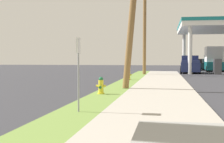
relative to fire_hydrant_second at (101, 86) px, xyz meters
name	(u,v)px	position (x,y,z in m)	size (l,w,h in m)	color
fire_hydrant_second	(101,86)	(0.00, 0.00, 0.00)	(0.42, 0.38, 0.74)	yellow
fire_hydrant_third	(129,75)	(0.13, 9.74, 0.00)	(0.42, 0.37, 0.74)	yellow
utility_pole_background	(145,24)	(0.74, 18.08, 4.55)	(0.61, 1.35, 9.58)	olive
street_sign_post	(78,59)	(0.27, -4.74, 1.19)	(0.05, 0.36, 2.12)	gray
car_black_by_near_pump	(200,65)	(7.57, 34.04, 0.28)	(2.13, 4.58, 1.57)	black
truck_teal_at_forecourt	(213,60)	(8.81, 30.34, 1.04)	(2.38, 6.48, 3.11)	#197075
truck_navy_on_apron	(190,65)	(5.46, 24.09, 0.47)	(2.36, 5.49, 1.97)	navy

